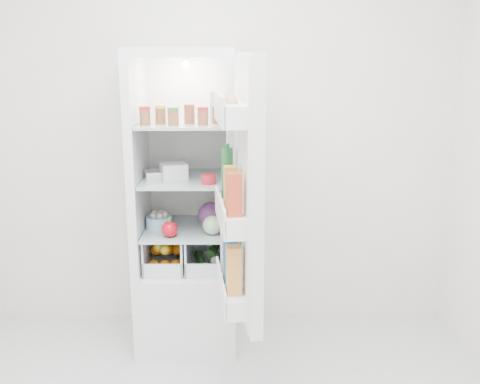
{
  "coord_description": "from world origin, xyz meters",
  "views": [
    {
      "loc": [
        0.1,
        -1.91,
        1.76
      ],
      "look_at": [
        0.12,
        0.95,
        1.03
      ],
      "focal_mm": 40.0,
      "sensor_mm": 36.0,
      "label": 1
    }
  ],
  "objects_px": {
    "red_cabbage": "(211,215)",
    "mushroom_bowl": "(159,222)",
    "refrigerator": "(188,237)",
    "fridge_door": "(243,196)"
  },
  "relations": [
    {
      "from": "fridge_door",
      "to": "red_cabbage",
      "type": "bearing_deg",
      "value": 11.38
    },
    {
      "from": "refrigerator",
      "to": "fridge_door",
      "type": "bearing_deg",
      "value": -62.25
    },
    {
      "from": "refrigerator",
      "to": "red_cabbage",
      "type": "relative_size",
      "value": 11.5
    },
    {
      "from": "mushroom_bowl",
      "to": "refrigerator",
      "type": "bearing_deg",
      "value": 21.86
    },
    {
      "from": "mushroom_bowl",
      "to": "fridge_door",
      "type": "height_order",
      "value": "fridge_door"
    },
    {
      "from": "refrigerator",
      "to": "mushroom_bowl",
      "type": "bearing_deg",
      "value": -158.14
    },
    {
      "from": "red_cabbage",
      "to": "mushroom_bowl",
      "type": "xyz_separation_m",
      "value": [
        -0.31,
        -0.01,
        -0.04
      ]
    },
    {
      "from": "red_cabbage",
      "to": "mushroom_bowl",
      "type": "relative_size",
      "value": 1.02
    },
    {
      "from": "fridge_door",
      "to": "refrigerator",
      "type": "bearing_deg",
      "value": 21.3
    },
    {
      "from": "refrigerator",
      "to": "fridge_door",
      "type": "relative_size",
      "value": 1.38
    }
  ]
}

